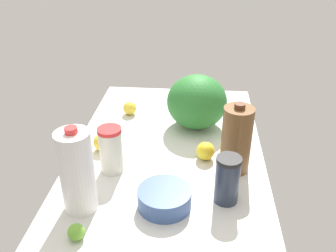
{
  "coord_description": "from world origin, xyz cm",
  "views": [
    {
      "loc": [
        -129.14,
        -11.44,
        85.06
      ],
      "look_at": [
        0.0,
        0.0,
        13.0
      ],
      "focal_mm": 40.0,
      "sensor_mm": 36.0,
      "label": 1
    }
  ],
  "objects": [
    {
      "name": "lime_far_back",
      "position": [
        -52.06,
        22.13,
        5.55
      ],
      "size": [
        5.11,
        5.11,
        5.11
      ],
      "primitive_type": "sphere",
      "color": "#6DB337",
      "rests_on": "countertop"
    },
    {
      "name": "lemon_by_jug",
      "position": [
        -4.19,
        26.01,
        6.62
      ],
      "size": [
        7.24,
        7.24,
        7.24
      ],
      "primitive_type": "sphere",
      "color": "yellow",
      "rests_on": "countertop"
    },
    {
      "name": "lemon_near_front",
      "position": [
        28.07,
        20.78,
        6.17
      ],
      "size": [
        6.34,
        6.34,
        6.34
      ],
      "primitive_type": "sphere",
      "color": "yellow",
      "rests_on": "countertop"
    },
    {
      "name": "chocolate_milk_jug",
      "position": [
        -12.65,
        -25.76,
        15.73
      ],
      "size": [
        10.84,
        10.84,
        27.03
      ],
      "color": "brown",
      "rests_on": "countertop"
    },
    {
      "name": "countertop",
      "position": [
        0.0,
        0.0,
        1.5
      ],
      "size": [
        120.0,
        76.0,
        3.0
      ],
      "primitive_type": "cube",
      "color": "silver",
      "rests_on": "ground"
    },
    {
      "name": "mixing_bowl",
      "position": [
        -35.62,
        -2.02,
        6.15
      ],
      "size": [
        17.48,
        17.48,
        6.3
      ],
      "primitive_type": "cylinder",
      "color": "#3A5590",
      "rests_on": "countertop"
    },
    {
      "name": "watermelon",
      "position": [
        19.67,
        -10.95,
        14.8
      ],
      "size": [
        26.28,
        26.28,
        23.61
      ],
      "primitive_type": "ellipsoid",
      "color": "#2A7730",
      "rests_on": "countertop"
    },
    {
      "name": "lemon_beside_bowl",
      "position": [
        -6.92,
        -15.15,
        6.54
      ],
      "size": [
        7.08,
        7.08,
        7.08
      ],
      "primitive_type": "sphere",
      "color": "yellow",
      "rests_on": "countertop"
    },
    {
      "name": "tumbler_cup",
      "position": [
        -17.65,
        19.16,
        11.94
      ],
      "size": [
        8.64,
        8.64,
        17.81
      ],
      "color": "beige",
      "rests_on": "countertop"
    },
    {
      "name": "shaker_bottle",
      "position": [
        -30.9,
        -21.95,
        11.43
      ],
      "size": [
        8.21,
        8.21,
        16.78
      ],
      "color": "#272F41",
      "rests_on": "countertop"
    },
    {
      "name": "milk_jug",
      "position": [
        -38.42,
        24.72,
        17.0
      ],
      "size": [
        10.81,
        10.81,
        29.57
      ],
      "color": "white",
      "rests_on": "countertop"
    }
  ]
}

